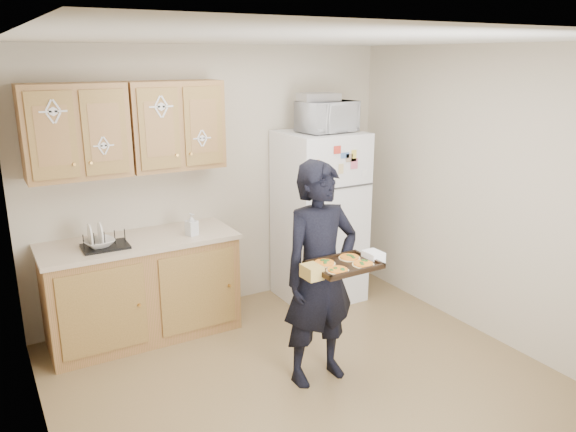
{
  "coord_description": "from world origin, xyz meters",
  "views": [
    {
      "loc": [
        -2.01,
        -3.08,
        2.4
      ],
      "look_at": [
        0.02,
        0.45,
        1.24
      ],
      "focal_mm": 35.0,
      "sensor_mm": 36.0,
      "label": 1
    }
  ],
  "objects_px": {
    "person": "(320,275)",
    "dish_rack": "(105,239)",
    "refrigerator": "(319,217)",
    "microwave": "(327,117)",
    "baking_tray": "(344,266)"
  },
  "relations": [
    {
      "from": "person",
      "to": "dish_rack",
      "type": "height_order",
      "value": "person"
    },
    {
      "from": "refrigerator",
      "to": "person",
      "type": "xyz_separation_m",
      "value": [
        -0.83,
        -1.29,
        -0.0
      ]
    },
    {
      "from": "refrigerator",
      "to": "microwave",
      "type": "distance_m",
      "value": 1.0
    },
    {
      "from": "microwave",
      "to": "dish_rack",
      "type": "distance_m",
      "value": 2.3
    },
    {
      "from": "baking_tray",
      "to": "dish_rack",
      "type": "distance_m",
      "value": 2.0
    },
    {
      "from": "refrigerator",
      "to": "baking_tray",
      "type": "height_order",
      "value": "refrigerator"
    },
    {
      "from": "microwave",
      "to": "dish_rack",
      "type": "xyz_separation_m",
      "value": [
        -2.13,
        0.02,
        -0.87
      ]
    },
    {
      "from": "person",
      "to": "dish_rack",
      "type": "distance_m",
      "value": 1.79
    },
    {
      "from": "person",
      "to": "dish_rack",
      "type": "bearing_deg",
      "value": 133.84
    },
    {
      "from": "refrigerator",
      "to": "baking_tray",
      "type": "distance_m",
      "value": 1.8
    },
    {
      "from": "microwave",
      "to": "dish_rack",
      "type": "bearing_deg",
      "value": 172.49
    },
    {
      "from": "baking_tray",
      "to": "person",
      "type": "bearing_deg",
      "value": 87.4
    },
    {
      "from": "person",
      "to": "microwave",
      "type": "xyz_separation_m",
      "value": [
        0.86,
        1.24,
        1.0
      ]
    },
    {
      "from": "person",
      "to": "microwave",
      "type": "relative_size",
      "value": 3.23
    },
    {
      "from": "refrigerator",
      "to": "dish_rack",
      "type": "height_order",
      "value": "refrigerator"
    }
  ]
}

